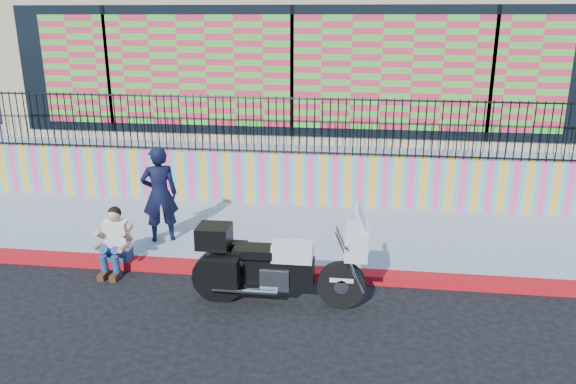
# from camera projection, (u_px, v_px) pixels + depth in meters

# --- Properties ---
(ground) EXTENTS (90.00, 90.00, 0.00)m
(ground) POSITION_uv_depth(u_px,v_px,m) (260.00, 275.00, 9.13)
(ground) COLOR black
(ground) RESTS_ON ground
(red_curb) EXTENTS (16.00, 0.30, 0.15)m
(red_curb) POSITION_uv_depth(u_px,v_px,m) (260.00, 271.00, 9.11)
(red_curb) COLOR #B40C1E
(red_curb) RESTS_ON ground
(sidewalk) EXTENTS (16.00, 3.00, 0.15)m
(sidewalk) POSITION_uv_depth(u_px,v_px,m) (276.00, 233.00, 10.67)
(sidewalk) COLOR #9197AE
(sidewalk) RESTS_ON ground
(mural_wall) EXTENTS (16.00, 0.20, 1.10)m
(mural_wall) POSITION_uv_depth(u_px,v_px,m) (287.00, 179.00, 11.99)
(mural_wall) COLOR #FF4386
(mural_wall) RESTS_ON sidewalk
(metal_fence) EXTENTS (15.80, 0.04, 1.20)m
(metal_fence) POSITION_uv_depth(u_px,v_px,m) (287.00, 125.00, 11.65)
(metal_fence) COLOR black
(metal_fence) RESTS_ON mural_wall
(elevated_platform) EXTENTS (16.00, 10.00, 1.25)m
(elevated_platform) POSITION_uv_depth(u_px,v_px,m) (309.00, 134.00, 16.84)
(elevated_platform) COLOR #9197AE
(elevated_platform) RESTS_ON ground
(storefront_building) EXTENTS (14.00, 8.06, 4.00)m
(storefront_building) POSITION_uv_depth(u_px,v_px,m) (310.00, 44.00, 15.84)
(storefront_building) COLOR tan
(storefront_building) RESTS_ON elevated_platform
(police_motorcycle) EXTENTS (2.49, 0.82, 1.55)m
(police_motorcycle) POSITION_uv_depth(u_px,v_px,m) (276.00, 262.00, 8.06)
(police_motorcycle) COLOR black
(police_motorcycle) RESTS_ON ground
(police_officer) EXTENTS (0.74, 0.63, 1.73)m
(police_officer) POSITION_uv_depth(u_px,v_px,m) (160.00, 194.00, 9.90)
(police_officer) COLOR black
(police_officer) RESTS_ON sidewalk
(seated_man) EXTENTS (0.54, 0.71, 1.06)m
(seated_man) POSITION_uv_depth(u_px,v_px,m) (114.00, 247.00, 9.10)
(seated_man) COLOR navy
(seated_man) RESTS_ON ground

